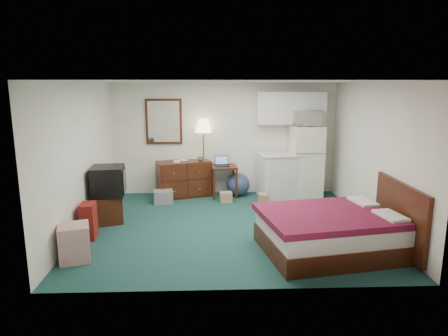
{
  "coord_description": "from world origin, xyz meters",
  "views": [
    {
      "loc": [
        -0.35,
        -6.7,
        2.45
      ],
      "look_at": [
        -0.09,
        0.33,
        0.98
      ],
      "focal_mm": 32.0,
      "sensor_mm": 36.0,
      "label": 1
    }
  ],
  "objects_px": {
    "fridge": "(306,161)",
    "bed": "(329,233)",
    "tv_stand": "(107,209)",
    "kitchen_counter": "(279,176)",
    "dresser": "(184,179)",
    "floor_lamp": "(204,158)",
    "suitcase": "(88,221)",
    "desk": "(224,181)"
  },
  "relations": [
    {
      "from": "desk",
      "to": "bed",
      "type": "xyz_separation_m",
      "value": [
        1.44,
        -3.1,
        -0.05
      ]
    },
    {
      "from": "kitchen_counter",
      "to": "suitcase",
      "type": "xyz_separation_m",
      "value": [
        -3.51,
        -2.3,
        -0.18
      ]
    },
    {
      "from": "fridge",
      "to": "tv_stand",
      "type": "relative_size",
      "value": 2.96
    },
    {
      "from": "fridge",
      "to": "bed",
      "type": "relative_size",
      "value": 0.84
    },
    {
      "from": "tv_stand",
      "to": "fridge",
      "type": "bearing_deg",
      "value": 2.17
    },
    {
      "from": "kitchen_counter",
      "to": "bed",
      "type": "xyz_separation_m",
      "value": [
        0.22,
        -2.99,
        -0.17
      ]
    },
    {
      "from": "desk",
      "to": "suitcase",
      "type": "bearing_deg",
      "value": -137.81
    },
    {
      "from": "bed",
      "to": "tv_stand",
      "type": "distance_m",
      "value": 3.9
    },
    {
      "from": "kitchen_counter",
      "to": "suitcase",
      "type": "relative_size",
      "value": 1.62
    },
    {
      "from": "fridge",
      "to": "floor_lamp",
      "type": "bearing_deg",
      "value": 173.0
    },
    {
      "from": "bed",
      "to": "suitcase",
      "type": "relative_size",
      "value": 3.23
    },
    {
      "from": "desk",
      "to": "suitcase",
      "type": "distance_m",
      "value": 3.33
    },
    {
      "from": "floor_lamp",
      "to": "desk",
      "type": "relative_size",
      "value": 2.47
    },
    {
      "from": "dresser",
      "to": "suitcase",
      "type": "distance_m",
      "value": 2.83
    },
    {
      "from": "tv_stand",
      "to": "suitcase",
      "type": "relative_size",
      "value": 0.91
    },
    {
      "from": "kitchen_counter",
      "to": "fridge",
      "type": "height_order",
      "value": "fridge"
    },
    {
      "from": "dresser",
      "to": "tv_stand",
      "type": "distance_m",
      "value": 2.12
    },
    {
      "from": "tv_stand",
      "to": "floor_lamp",
      "type": "bearing_deg",
      "value": 25.87
    },
    {
      "from": "bed",
      "to": "fridge",
      "type": "bearing_deg",
      "value": 72.83
    },
    {
      "from": "dresser",
      "to": "fridge",
      "type": "relative_size",
      "value": 0.74
    },
    {
      "from": "fridge",
      "to": "suitcase",
      "type": "height_order",
      "value": "fridge"
    },
    {
      "from": "fridge",
      "to": "desk",
      "type": "bearing_deg",
      "value": 175.73
    },
    {
      "from": "floor_lamp",
      "to": "tv_stand",
      "type": "xyz_separation_m",
      "value": [
        -1.73,
        -1.75,
        -0.61
      ]
    },
    {
      "from": "dresser",
      "to": "bed",
      "type": "xyz_separation_m",
      "value": [
        2.33,
        -3.15,
        -0.1
      ]
    },
    {
      "from": "suitcase",
      "to": "dresser",
      "type": "bearing_deg",
      "value": 56.31
    },
    {
      "from": "floor_lamp",
      "to": "desk",
      "type": "distance_m",
      "value": 0.69
    },
    {
      "from": "desk",
      "to": "bed",
      "type": "distance_m",
      "value": 3.42
    },
    {
      "from": "tv_stand",
      "to": "kitchen_counter",
      "type": "bearing_deg",
      "value": 4.67
    },
    {
      "from": "kitchen_counter",
      "to": "dresser",
      "type": "bearing_deg",
      "value": 166.77
    },
    {
      "from": "bed",
      "to": "tv_stand",
      "type": "bearing_deg",
      "value": 147.72
    },
    {
      "from": "floor_lamp",
      "to": "kitchen_counter",
      "type": "distance_m",
      "value": 1.73
    },
    {
      "from": "suitcase",
      "to": "desk",
      "type": "bearing_deg",
      "value": 42.35
    },
    {
      "from": "kitchen_counter",
      "to": "tv_stand",
      "type": "distance_m",
      "value": 3.73
    },
    {
      "from": "floor_lamp",
      "to": "bed",
      "type": "xyz_separation_m",
      "value": [
        1.88,
        -3.22,
        -0.56
      ]
    },
    {
      "from": "desk",
      "to": "fridge",
      "type": "bearing_deg",
      "value": -5.9
    },
    {
      "from": "bed",
      "to": "tv_stand",
      "type": "height_order",
      "value": "bed"
    },
    {
      "from": "dresser",
      "to": "floor_lamp",
      "type": "xyz_separation_m",
      "value": [
        0.45,
        0.07,
        0.46
      ]
    },
    {
      "from": "floor_lamp",
      "to": "bed",
      "type": "height_order",
      "value": "floor_lamp"
    },
    {
      "from": "desk",
      "to": "fridge",
      "type": "distance_m",
      "value": 1.86
    },
    {
      "from": "dresser",
      "to": "kitchen_counter",
      "type": "relative_size",
      "value": 1.23
    },
    {
      "from": "fridge",
      "to": "bed",
      "type": "xyz_separation_m",
      "value": [
        -0.37,
        -3.05,
        -0.49
      ]
    },
    {
      "from": "kitchen_counter",
      "to": "bed",
      "type": "bearing_deg",
      "value": -94.7
    }
  ]
}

